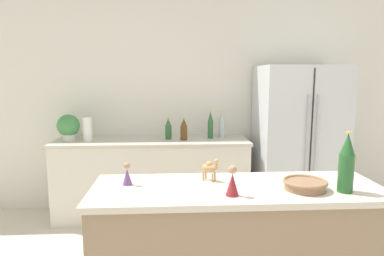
{
  "coord_description": "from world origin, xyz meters",
  "views": [
    {
      "loc": [
        -0.3,
        -1.46,
        1.63
      ],
      "look_at": [
        -0.14,
        1.4,
        1.19
      ],
      "focal_mm": 32.0,
      "sensor_mm": 36.0,
      "label": 1
    }
  ],
  "objects_px": {
    "fruit_bowl": "(305,184)",
    "back_bottle_1": "(168,129)",
    "wine_bottle": "(347,163)",
    "camel_figurine": "(210,168)",
    "wise_man_figurine_crimson": "(232,183)",
    "back_bottle_3": "(210,125)",
    "back_bottle_2": "(222,125)",
    "wise_man_figurine_blue": "(127,175)",
    "refrigerator": "(298,143)",
    "back_bottle_0": "(184,129)",
    "paper_towel_roll": "(87,129)",
    "potted_plant": "(68,127)"
  },
  "relations": [
    {
      "from": "back_bottle_2",
      "to": "wise_man_figurine_blue",
      "type": "relative_size",
      "value": 2.38
    },
    {
      "from": "wine_bottle",
      "to": "camel_figurine",
      "type": "relative_size",
      "value": 2.37
    },
    {
      "from": "fruit_bowl",
      "to": "camel_figurine",
      "type": "height_order",
      "value": "camel_figurine"
    },
    {
      "from": "fruit_bowl",
      "to": "paper_towel_roll",
      "type": "bearing_deg",
      "value": 130.04
    },
    {
      "from": "back_bottle_1",
      "to": "wise_man_figurine_crimson",
      "type": "distance_m",
      "value": 2.17
    },
    {
      "from": "refrigerator",
      "to": "back_bottle_0",
      "type": "height_order",
      "value": "refrigerator"
    },
    {
      "from": "wine_bottle",
      "to": "camel_figurine",
      "type": "xyz_separation_m",
      "value": [
        -0.72,
        0.24,
        -0.08
      ]
    },
    {
      "from": "back_bottle_0",
      "to": "refrigerator",
      "type": "bearing_deg",
      "value": -1.63
    },
    {
      "from": "refrigerator",
      "to": "camel_figurine",
      "type": "relative_size",
      "value": 12.34
    },
    {
      "from": "camel_figurine",
      "to": "back_bottle_3",
      "type": "bearing_deg",
      "value": 83.57
    },
    {
      "from": "potted_plant",
      "to": "back_bottle_3",
      "type": "relative_size",
      "value": 0.91
    },
    {
      "from": "back_bottle_1",
      "to": "fruit_bowl",
      "type": "xyz_separation_m",
      "value": [
        0.79,
        -2.06,
        -0.0
      ]
    },
    {
      "from": "back_bottle_3",
      "to": "wine_bottle",
      "type": "height_order",
      "value": "wine_bottle"
    },
    {
      "from": "paper_towel_roll",
      "to": "fruit_bowl",
      "type": "distance_m",
      "value": 2.62
    },
    {
      "from": "back_bottle_3",
      "to": "camel_figurine",
      "type": "relative_size",
      "value": 2.27
    },
    {
      "from": "wine_bottle",
      "to": "camel_figurine",
      "type": "bearing_deg",
      "value": 161.48
    },
    {
      "from": "back_bottle_3",
      "to": "wise_man_figurine_blue",
      "type": "distance_m",
      "value": 2.08
    },
    {
      "from": "wise_man_figurine_blue",
      "to": "back_bottle_2",
      "type": "bearing_deg",
      "value": 67.03
    },
    {
      "from": "paper_towel_roll",
      "to": "potted_plant",
      "type": "bearing_deg",
      "value": 166.27
    },
    {
      "from": "back_bottle_1",
      "to": "fruit_bowl",
      "type": "distance_m",
      "value": 2.21
    },
    {
      "from": "wine_bottle",
      "to": "wise_man_figurine_blue",
      "type": "height_order",
      "value": "wine_bottle"
    },
    {
      "from": "potted_plant",
      "to": "fruit_bowl",
      "type": "height_order",
      "value": "potted_plant"
    },
    {
      "from": "potted_plant",
      "to": "wise_man_figurine_crimson",
      "type": "distance_m",
      "value": 2.6
    },
    {
      "from": "paper_towel_roll",
      "to": "wise_man_figurine_blue",
      "type": "relative_size",
      "value": 1.99
    },
    {
      "from": "camel_figurine",
      "to": "back_bottle_0",
      "type": "bearing_deg",
      "value": 93.08
    },
    {
      "from": "back_bottle_2",
      "to": "wine_bottle",
      "type": "bearing_deg",
      "value": -80.47
    },
    {
      "from": "back_bottle_1",
      "to": "fruit_bowl",
      "type": "bearing_deg",
      "value": -69.12
    },
    {
      "from": "fruit_bowl",
      "to": "wise_man_figurine_blue",
      "type": "xyz_separation_m",
      "value": [
        -1.0,
        0.14,
        0.03
      ]
    },
    {
      "from": "fruit_bowl",
      "to": "back_bottle_1",
      "type": "bearing_deg",
      "value": 110.88
    },
    {
      "from": "fruit_bowl",
      "to": "back_bottle_3",
      "type": "bearing_deg",
      "value": 98.16
    },
    {
      "from": "potted_plant",
      "to": "back_bottle_3",
      "type": "height_order",
      "value": "back_bottle_3"
    },
    {
      "from": "back_bottle_0",
      "to": "wise_man_figurine_blue",
      "type": "distance_m",
      "value": 1.9
    },
    {
      "from": "paper_towel_roll",
      "to": "back_bottle_2",
      "type": "xyz_separation_m",
      "value": [
        1.52,
        0.12,
        0.02
      ]
    },
    {
      "from": "back_bottle_3",
      "to": "wise_man_figurine_crimson",
      "type": "relative_size",
      "value": 1.94
    },
    {
      "from": "potted_plant",
      "to": "fruit_bowl",
      "type": "xyz_separation_m",
      "value": [
        1.91,
        -2.06,
        -0.04
      ]
    },
    {
      "from": "paper_towel_roll",
      "to": "wine_bottle",
      "type": "bearing_deg",
      "value": -47.43
    },
    {
      "from": "back_bottle_0",
      "to": "camel_figurine",
      "type": "height_order",
      "value": "back_bottle_0"
    },
    {
      "from": "wise_man_figurine_crimson",
      "to": "back_bottle_3",
      "type": "bearing_deg",
      "value": 86.75
    },
    {
      "from": "wine_bottle",
      "to": "wise_man_figurine_crimson",
      "type": "distance_m",
      "value": 0.63
    },
    {
      "from": "back_bottle_0",
      "to": "wine_bottle",
      "type": "xyz_separation_m",
      "value": [
        0.82,
        -2.05,
        0.13
      ]
    },
    {
      "from": "wise_man_figurine_crimson",
      "to": "fruit_bowl",
      "type": "bearing_deg",
      "value": 9.95
    },
    {
      "from": "back_bottle_2",
      "to": "wise_man_figurine_blue",
      "type": "xyz_separation_m",
      "value": [
        -0.84,
        -1.99,
        -0.01
      ]
    },
    {
      "from": "wise_man_figurine_blue",
      "to": "paper_towel_roll",
      "type": "bearing_deg",
      "value": 110.02
    },
    {
      "from": "potted_plant",
      "to": "wise_man_figurine_blue",
      "type": "relative_size",
      "value": 2.2
    },
    {
      "from": "back_bottle_2",
      "to": "fruit_bowl",
      "type": "bearing_deg",
      "value": -85.64
    },
    {
      "from": "back_bottle_0",
      "to": "wise_man_figurine_crimson",
      "type": "height_order",
      "value": "back_bottle_0"
    },
    {
      "from": "back_bottle_1",
      "to": "wine_bottle",
      "type": "bearing_deg",
      "value": -64.89
    },
    {
      "from": "potted_plant",
      "to": "back_bottle_0",
      "type": "height_order",
      "value": "potted_plant"
    },
    {
      "from": "wine_bottle",
      "to": "camel_figurine",
      "type": "height_order",
      "value": "wine_bottle"
    },
    {
      "from": "back_bottle_1",
      "to": "back_bottle_2",
      "type": "height_order",
      "value": "back_bottle_2"
    }
  ]
}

